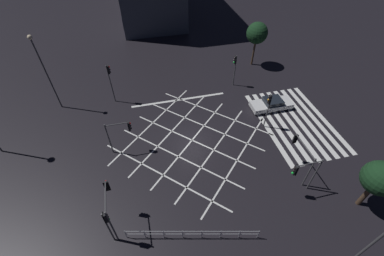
{
  "coord_description": "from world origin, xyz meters",
  "views": [
    {
      "loc": [
        -16.38,
        3.98,
        18.35
      ],
      "look_at": [
        0.0,
        0.0,
        1.67
      ],
      "focal_mm": 24.0,
      "sensor_mm": 36.0,
      "label": 1
    }
  ],
  "objects_px": {
    "traffic_light_median_north": "(121,130)",
    "street_tree_near": "(380,179)",
    "traffic_light_sw_cross": "(304,171)",
    "traffic_light_se_cross": "(235,65)",
    "traffic_light_median_south": "(268,105)",
    "traffic_light_ne_cross": "(110,77)",
    "traffic_light_sw_main": "(301,151)",
    "waiting_car": "(272,104)",
    "traffic_light_nw_main": "(109,202)",
    "street_lamp_east": "(42,64)",
    "street_tree_far": "(257,33)",
    "traffic_light_nw_cross": "(107,222)"
  },
  "relations": [
    {
      "from": "traffic_light_se_cross",
      "to": "street_tree_far",
      "type": "relative_size",
      "value": 0.69
    },
    {
      "from": "traffic_light_sw_main",
      "to": "street_tree_near",
      "type": "height_order",
      "value": "street_tree_near"
    },
    {
      "from": "traffic_light_ne_cross",
      "to": "traffic_light_nw_cross",
      "type": "height_order",
      "value": "traffic_light_ne_cross"
    },
    {
      "from": "traffic_light_ne_cross",
      "to": "traffic_light_sw_cross",
      "type": "bearing_deg",
      "value": -48.34
    },
    {
      "from": "traffic_light_ne_cross",
      "to": "traffic_light_sw_main",
      "type": "bearing_deg",
      "value": -42.44
    },
    {
      "from": "street_lamp_east",
      "to": "street_tree_near",
      "type": "relative_size",
      "value": 1.77
    },
    {
      "from": "street_tree_near",
      "to": "traffic_light_se_cross",
      "type": "bearing_deg",
      "value": 13.25
    },
    {
      "from": "traffic_light_nw_main",
      "to": "traffic_light_median_north",
      "type": "xyz_separation_m",
      "value": [
        7.0,
        -1.01,
        -0.38
      ]
    },
    {
      "from": "traffic_light_sw_cross",
      "to": "traffic_light_median_south",
      "type": "distance_m",
      "value": 7.61
    },
    {
      "from": "street_tree_far",
      "to": "traffic_light_nw_main",
      "type": "bearing_deg",
      "value": 134.98
    },
    {
      "from": "traffic_light_median_south",
      "to": "street_lamp_east",
      "type": "xyz_separation_m",
      "value": [
        8.18,
        20.33,
        2.52
      ]
    },
    {
      "from": "traffic_light_median_north",
      "to": "street_lamp_east",
      "type": "relative_size",
      "value": 0.43
    },
    {
      "from": "traffic_light_ne_cross",
      "to": "street_tree_far",
      "type": "height_order",
      "value": "street_tree_far"
    },
    {
      "from": "traffic_light_nw_main",
      "to": "traffic_light_sw_main",
      "type": "xyz_separation_m",
      "value": [
        1.27,
        -15.01,
        -0.4
      ]
    },
    {
      "from": "traffic_light_median_south",
      "to": "traffic_light_se_cross",
      "type": "bearing_deg",
      "value": -86.2
    },
    {
      "from": "traffic_light_se_cross",
      "to": "traffic_light_median_south",
      "type": "xyz_separation_m",
      "value": [
        -7.64,
        -0.51,
        0.06
      ]
    },
    {
      "from": "traffic_light_nw_main",
      "to": "street_tree_far",
      "type": "relative_size",
      "value": 0.71
    },
    {
      "from": "traffic_light_median_north",
      "to": "street_tree_near",
      "type": "bearing_deg",
      "value": -29.64
    },
    {
      "from": "traffic_light_nw_main",
      "to": "street_tree_near",
      "type": "distance_m",
      "value": 18.6
    },
    {
      "from": "traffic_light_sw_cross",
      "to": "street_lamp_east",
      "type": "bearing_deg",
      "value": -38.82
    },
    {
      "from": "traffic_light_median_south",
      "to": "street_tree_far",
      "type": "relative_size",
      "value": 0.71
    },
    {
      "from": "traffic_light_nw_cross",
      "to": "street_lamp_east",
      "type": "relative_size",
      "value": 0.46
    },
    {
      "from": "traffic_light_nw_cross",
      "to": "street_tree_near",
      "type": "distance_m",
      "value": 18.61
    },
    {
      "from": "traffic_light_median_north",
      "to": "traffic_light_ne_cross",
      "type": "distance_m",
      "value": 7.73
    },
    {
      "from": "traffic_light_sw_main",
      "to": "traffic_light_sw_cross",
      "type": "bearing_deg",
      "value": 153.69
    },
    {
      "from": "street_lamp_east",
      "to": "traffic_light_nw_main",
      "type": "bearing_deg",
      "value": -159.77
    },
    {
      "from": "traffic_light_median_south",
      "to": "street_tree_far",
      "type": "distance_m",
      "value": 12.27
    },
    {
      "from": "traffic_light_nw_main",
      "to": "traffic_light_sw_main",
      "type": "height_order",
      "value": "traffic_light_nw_main"
    },
    {
      "from": "traffic_light_sw_cross",
      "to": "traffic_light_se_cross",
      "type": "relative_size",
      "value": 0.95
    },
    {
      "from": "traffic_light_median_north",
      "to": "traffic_light_ne_cross",
      "type": "bearing_deg",
      "value": 94.9
    },
    {
      "from": "traffic_light_sw_cross",
      "to": "traffic_light_median_south",
      "type": "bearing_deg",
      "value": -95.67
    },
    {
      "from": "street_lamp_east",
      "to": "street_tree_near",
      "type": "height_order",
      "value": "street_lamp_east"
    },
    {
      "from": "traffic_light_nw_cross",
      "to": "street_tree_near",
      "type": "relative_size",
      "value": 0.81
    },
    {
      "from": "traffic_light_nw_main",
      "to": "waiting_car",
      "type": "distance_m",
      "value": 19.49
    },
    {
      "from": "street_tree_near",
      "to": "street_tree_far",
      "type": "relative_size",
      "value": 0.82
    },
    {
      "from": "traffic_light_nw_main",
      "to": "traffic_light_median_south",
      "type": "bearing_deg",
      "value": -65.1
    },
    {
      "from": "street_tree_near",
      "to": "waiting_car",
      "type": "bearing_deg",
      "value": 6.82
    },
    {
      "from": "traffic_light_sw_cross",
      "to": "traffic_light_se_cross",
      "type": "xyz_separation_m",
      "value": [
        15.21,
        -0.24,
        0.08
      ]
    },
    {
      "from": "traffic_light_sw_cross",
      "to": "traffic_light_nw_main",
      "type": "bearing_deg",
      "value": -2.88
    },
    {
      "from": "traffic_light_nw_main",
      "to": "traffic_light_median_south",
      "type": "height_order",
      "value": "traffic_light_median_south"
    },
    {
      "from": "traffic_light_median_north",
      "to": "traffic_light_ne_cross",
      "type": "xyz_separation_m",
      "value": [
        7.67,
        0.66,
        0.69
      ]
    },
    {
      "from": "street_lamp_east",
      "to": "street_tree_far",
      "type": "bearing_deg",
      "value": -81.89
    },
    {
      "from": "traffic_light_median_north",
      "to": "street_tree_near",
      "type": "distance_m",
      "value": 19.99
    },
    {
      "from": "traffic_light_nw_cross",
      "to": "street_tree_near",
      "type": "height_order",
      "value": "street_tree_near"
    },
    {
      "from": "traffic_light_nw_cross",
      "to": "traffic_light_se_cross",
      "type": "xyz_separation_m",
      "value": [
        15.75,
        -14.44,
        0.1
      ]
    },
    {
      "from": "traffic_light_se_cross",
      "to": "traffic_light_median_south",
      "type": "relative_size",
      "value": 0.98
    },
    {
      "from": "traffic_light_median_south",
      "to": "traffic_light_median_north",
      "type": "bearing_deg",
      "value": -0.58
    },
    {
      "from": "traffic_light_median_south",
      "to": "traffic_light_sw_cross",
      "type": "bearing_deg",
      "value": 84.33
    },
    {
      "from": "traffic_light_se_cross",
      "to": "street_tree_near",
      "type": "bearing_deg",
      "value": 103.25
    },
    {
      "from": "street_tree_far",
      "to": "traffic_light_ne_cross",
      "type": "bearing_deg",
      "value": 101.84
    }
  ]
}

